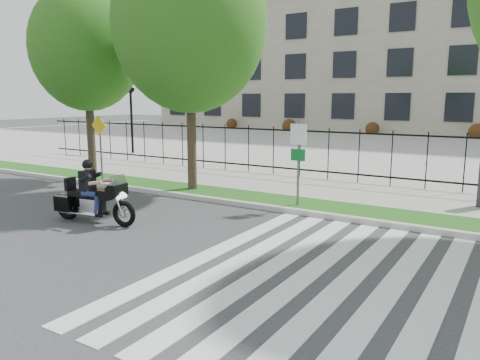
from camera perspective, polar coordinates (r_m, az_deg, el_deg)
The scene contains 14 objects.
ground at distance 11.54m, azimuth -12.44°, elevation -6.84°, with size 120.00×120.00×0.00m, color #353437.
curb at distance 14.62m, azimuth -1.17°, elevation -2.73°, with size 60.00×0.20×0.15m, color #B3B1A8.
grass_verge at distance 15.32m, azimuth 0.57°, elevation -2.13°, with size 60.00×1.50×0.15m, color #1C5214.
sidewalk at distance 17.46m, azimuth 4.84°, elevation -0.66°, with size 60.00×3.50×0.15m, color gray.
plaza at distance 33.91m, azimuth 18.55°, elevation 4.00°, with size 80.00×34.00×0.10m, color gray.
crosswalk_stripes at distance 9.01m, azimuth 10.62°, elevation -11.61°, with size 5.70×8.00×0.01m, color silver, non-canonical shape.
iron_fence at distance 18.86m, azimuth 7.32°, elevation 3.39°, with size 30.00×0.06×2.00m, color black, non-canonical shape.
office_building at distance 53.74m, azimuth 24.39°, elevation 16.29°, with size 60.00×21.90×20.15m.
lamp_post_left at distance 28.03m, azimuth -13.18°, elevation 9.57°, with size 1.06×0.70×4.25m.
street_tree_0 at distance 19.84m, azimuth -18.25°, elevation 15.06°, with size 4.29×4.29×7.54m.
street_tree_1 at distance 16.38m, azimuth -6.17°, elevation 18.42°, with size 5.13×5.13×8.52m.
sign_pole_regulatory at distance 13.77m, azimuth 7.12°, elevation 3.44°, with size 0.50×0.09×2.50m.
sign_pole_warning at distance 18.87m, azimuth -16.70°, elevation 4.86°, with size 0.78×0.09×2.49m.
motorcycle_rider at distance 13.00m, azimuth -17.43°, elevation -2.08°, with size 2.64×0.91×2.04m.
Camera 1 is at (7.80, -7.84, 3.30)m, focal length 35.00 mm.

